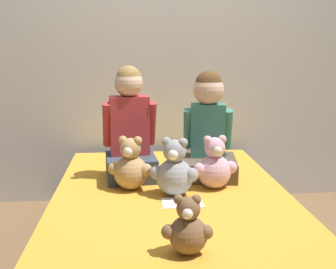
# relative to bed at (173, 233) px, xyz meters

# --- Properties ---
(ground_plane) EXTENTS (14.00, 14.00, 0.00)m
(ground_plane) POSITION_rel_bed_xyz_m (0.00, 0.00, -0.20)
(ground_plane) COLOR brown
(wall_behind_bed) EXTENTS (8.00, 0.06, 2.50)m
(wall_behind_bed) POSITION_rel_bed_xyz_m (0.00, 1.14, 1.05)
(wall_behind_bed) COLOR silver
(wall_behind_bed) RESTS_ON ground_plane
(bed) EXTENTS (1.30, 2.03, 0.41)m
(bed) POSITION_rel_bed_xyz_m (0.00, 0.00, 0.00)
(bed) COLOR brown
(bed) RESTS_ON ground_plane
(child_on_left) EXTENTS (0.34, 0.35, 0.68)m
(child_on_left) POSITION_rel_bed_xyz_m (-0.23, 0.38, 0.50)
(child_on_left) COLOR #384251
(child_on_left) RESTS_ON bed
(child_on_right) EXTENTS (0.40, 0.41, 0.65)m
(child_on_right) POSITION_rel_bed_xyz_m (0.25, 0.38, 0.48)
(child_on_right) COLOR brown
(child_on_right) RESTS_ON bed
(teddy_bear_held_by_left_child) EXTENTS (0.25, 0.19, 0.31)m
(teddy_bear_held_by_left_child) POSITION_rel_bed_xyz_m (-0.22, 0.14, 0.34)
(teddy_bear_held_by_left_child) COLOR tan
(teddy_bear_held_by_left_child) RESTS_ON bed
(teddy_bear_held_by_right_child) EXTENTS (0.25, 0.19, 0.31)m
(teddy_bear_held_by_right_child) POSITION_rel_bed_xyz_m (0.25, 0.13, 0.34)
(teddy_bear_held_by_right_child) COLOR #DBA3B2
(teddy_bear_held_by_right_child) RESTS_ON bed
(teddy_bear_between_children) EXTENTS (0.26, 0.20, 0.32)m
(teddy_bear_between_children) POSITION_rel_bed_xyz_m (0.01, 0.03, 0.34)
(teddy_bear_between_children) COLOR #939399
(teddy_bear_between_children) RESTS_ON bed
(teddy_bear_at_foot_of_bed) EXTENTS (0.20, 0.15, 0.24)m
(teddy_bear_at_foot_of_bed) POSITION_rel_bed_xyz_m (-0.00, -0.64, 0.31)
(teddy_bear_at_foot_of_bed) COLOR brown
(teddy_bear_at_foot_of_bed) RESTS_ON bed
(sign_card) EXTENTS (0.21, 0.15, 0.00)m
(sign_card) POSITION_rel_bed_xyz_m (0.04, -0.10, 0.21)
(sign_card) COLOR white
(sign_card) RESTS_ON bed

